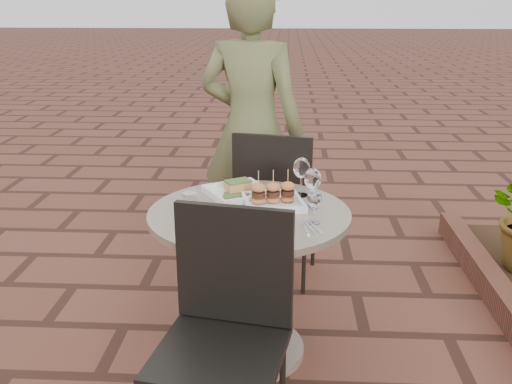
# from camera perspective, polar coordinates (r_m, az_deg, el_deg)

# --- Properties ---
(ground) EXTENTS (60.00, 60.00, 0.00)m
(ground) POSITION_cam_1_polar(r_m,az_deg,el_deg) (2.71, -6.64, -18.19)
(ground) COLOR #582E23
(ground) RESTS_ON ground
(cafe_table) EXTENTS (0.90, 0.90, 0.73)m
(cafe_table) POSITION_cam_1_polar(r_m,az_deg,el_deg) (2.63, -0.66, -6.94)
(cafe_table) COLOR gray
(cafe_table) RESTS_ON ground
(chair_far) EXTENTS (0.51, 0.51, 0.93)m
(chair_far) POSITION_cam_1_polar(r_m,az_deg,el_deg) (3.26, 1.95, -0.39)
(chair_far) COLOR black
(chair_far) RESTS_ON ground
(chair_near) EXTENTS (0.51, 0.51, 0.93)m
(chair_near) POSITION_cam_1_polar(r_m,az_deg,el_deg) (2.09, -2.96, -12.21)
(chair_near) COLOR black
(chair_near) RESTS_ON ground
(diner) EXTENTS (0.73, 0.57, 1.75)m
(diner) POSITION_cam_1_polar(r_m,az_deg,el_deg) (3.40, -0.46, 6.12)
(diner) COLOR brown
(diner) RESTS_ON ground
(plate_salmon) EXTENTS (0.37, 0.37, 0.08)m
(plate_salmon) POSITION_cam_1_polar(r_m,az_deg,el_deg) (2.72, -1.80, 0.10)
(plate_salmon) COLOR white
(plate_salmon) RESTS_ON cafe_table
(plate_sliders) EXTENTS (0.31, 0.31, 0.17)m
(plate_sliders) POSITION_cam_1_polar(r_m,az_deg,el_deg) (2.59, 1.72, -0.57)
(plate_sliders) COLOR white
(plate_sliders) RESTS_ON cafe_table
(plate_tuna) EXTENTS (0.28, 0.28, 0.03)m
(plate_tuna) POSITION_cam_1_polar(r_m,az_deg,el_deg) (2.26, 0.36, -4.15)
(plate_tuna) COLOR white
(plate_tuna) RESTS_ON cafe_table
(wine_glass_right) EXTENTS (0.06, 0.06, 0.15)m
(wine_glass_right) POSITION_cam_1_polar(r_m,az_deg,el_deg) (2.37, 5.85, -0.75)
(wine_glass_right) COLOR white
(wine_glass_right) RESTS_ON cafe_table
(wine_glass_mid) EXTENTS (0.08, 0.08, 0.19)m
(wine_glass_mid) POSITION_cam_1_polar(r_m,az_deg,el_deg) (2.69, 4.57, 2.33)
(wine_glass_mid) COLOR white
(wine_glass_mid) RESTS_ON cafe_table
(wine_glass_far) EXTENTS (0.08, 0.08, 0.18)m
(wine_glass_far) POSITION_cam_1_polar(r_m,az_deg,el_deg) (2.54, 5.69, 1.22)
(wine_glass_far) COLOR white
(wine_glass_far) RESTS_ON cafe_table
(steel_ramekin) EXTENTS (0.08, 0.08, 0.05)m
(steel_ramekin) POSITION_cam_1_polar(r_m,az_deg,el_deg) (2.63, -6.64, -0.62)
(steel_ramekin) COLOR silver
(steel_ramekin) RESTS_ON cafe_table
(cutlery_set) EXTENTS (0.13, 0.19, 0.00)m
(cutlery_set) POSITION_cam_1_polar(r_m,az_deg,el_deg) (2.36, 5.40, -3.50)
(cutlery_set) COLOR silver
(cutlery_set) RESTS_ON cafe_table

